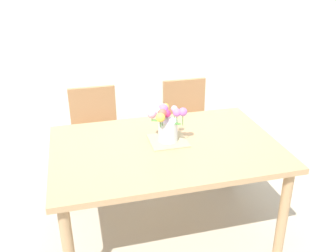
# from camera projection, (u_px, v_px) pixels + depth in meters

# --- Properties ---
(ground_plane) EXTENTS (12.00, 12.00, 0.00)m
(ground_plane) POSITION_uv_depth(u_px,v_px,m) (166.00, 229.00, 2.93)
(ground_plane) COLOR #B7AD99
(back_wall) EXTENTS (7.00, 0.10, 2.80)m
(back_wall) POSITION_uv_depth(u_px,v_px,m) (126.00, 18.00, 3.75)
(back_wall) COLOR silver
(back_wall) RESTS_ON ground_plane
(dining_table) EXTENTS (1.60, 1.07, 0.75)m
(dining_table) POSITION_uv_depth(u_px,v_px,m) (166.00, 156.00, 2.65)
(dining_table) COLOR tan
(dining_table) RESTS_ON ground_plane
(chair_left) EXTENTS (0.42, 0.42, 0.90)m
(chair_left) POSITION_uv_depth(u_px,v_px,m) (95.00, 130.00, 3.38)
(chair_left) COLOR #9E7047
(chair_left) RESTS_ON ground_plane
(chair_right) EXTENTS (0.42, 0.42, 0.90)m
(chair_right) POSITION_uv_depth(u_px,v_px,m) (187.00, 120.00, 3.59)
(chair_right) COLOR #9E7047
(chair_right) RESTS_ON ground_plane
(placemat) EXTENTS (0.27, 0.27, 0.01)m
(placemat) POSITION_uv_depth(u_px,v_px,m) (168.00, 141.00, 2.68)
(placemat) COLOR tan
(placemat) RESTS_ON dining_table
(flower_vase) EXTENTS (0.25, 0.25, 0.28)m
(flower_vase) POSITION_uv_depth(u_px,v_px,m) (167.00, 123.00, 2.62)
(flower_vase) COLOR silver
(flower_vase) RESTS_ON placemat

